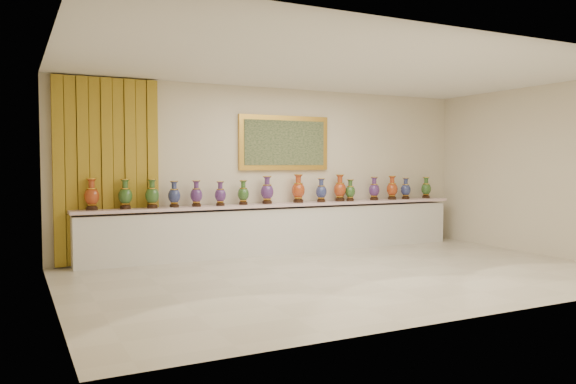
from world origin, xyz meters
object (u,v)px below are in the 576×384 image
object	(u,v)px
vase_1	(125,196)
vase_2	(152,195)
vase_0	(92,196)
counter	(283,229)

from	to	relation	value
vase_1	vase_2	distance (m)	0.42
vase_2	vase_0	bearing A→B (deg)	176.17
counter	vase_1	size ratio (longest dim) A/B	15.26
vase_0	vase_2	world-z (taller)	vase_0
vase_0	counter	bearing A→B (deg)	-0.07
vase_0	vase_1	size ratio (longest dim) A/B	1.04
vase_2	vase_1	bearing A→B (deg)	173.71
vase_0	vase_2	xyz separation A→B (m)	(0.92, -0.06, -0.01)
counter	vase_2	world-z (taller)	vase_2
counter	vase_2	bearing A→B (deg)	-178.61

